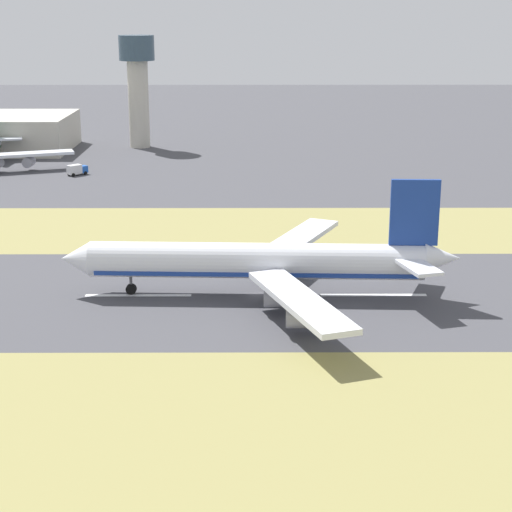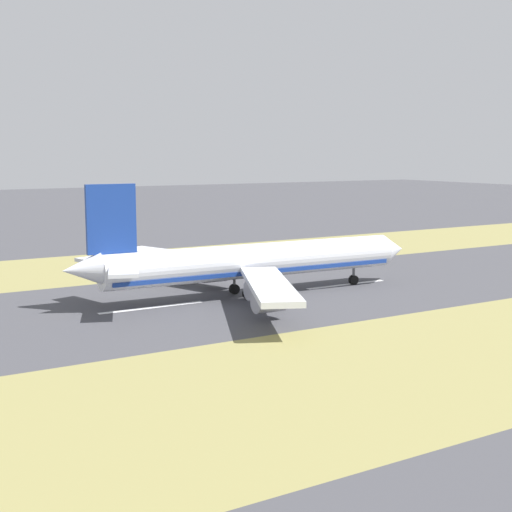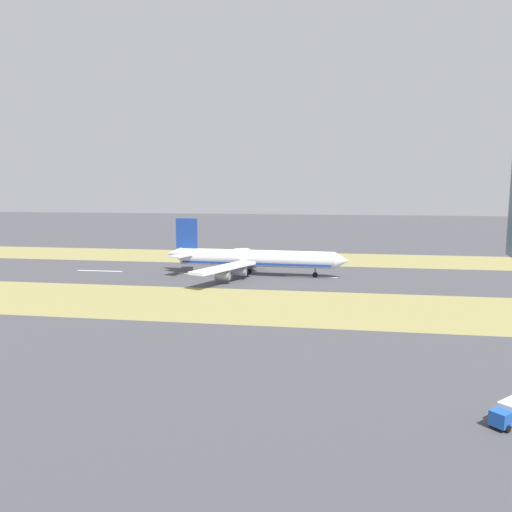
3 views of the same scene
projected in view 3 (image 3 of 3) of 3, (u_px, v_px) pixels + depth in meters
ground_plane at (254, 275)px, 179.76m from camera, size 800.00×800.00×0.00m
grass_median_west at (271, 258)px, 223.77m from camera, size 40.00×600.00×0.01m
grass_median_east at (228, 304)px, 135.75m from camera, size 40.00×600.00×0.01m
centreline_dash_near at (100, 271)px, 189.06m from camera, size 1.20×18.00×0.01m
centreline_dash_mid at (202, 274)px, 182.80m from camera, size 1.20×18.00×0.01m
centreline_dash_far at (312, 277)px, 176.54m from camera, size 1.20×18.00×0.01m
airplane_main_jet at (251, 259)px, 179.42m from camera, size 64.08×67.17×20.20m
service_truck at (509, 413)px, 66.68m from camera, size 5.79×5.80×3.10m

